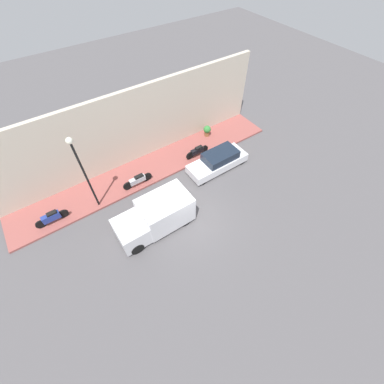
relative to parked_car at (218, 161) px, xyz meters
The scene contains 10 objects.
ground_plane 4.84m from the parked_car, 122.78° to the left, with size 60.00×60.00×0.00m, color #514F51.
sidewalk 4.82m from the parked_car, 57.27° to the left, with size 2.78×19.34×0.14m.
building_facade 6.12m from the parked_car, 44.29° to the left, with size 0.30×19.34×5.37m.
parked_car is the anchor object (origin of this frame).
delivery_van 6.35m from the parked_car, 106.94° to the left, with size 1.99×4.45×2.02m.
motorcycle_blue 11.18m from the parked_car, 80.52° to the left, with size 0.30×1.90×0.83m.
motorcycle_black 1.83m from the parked_car, 17.73° to the left, with size 0.30×1.91×0.76m.
scooter_silver 5.73m from the parked_car, 73.28° to the left, with size 0.30×2.07×0.76m.
streetlamp 9.00m from the parked_car, 79.35° to the left, with size 0.36×0.36×5.28m.
potted_plant 3.55m from the parked_car, 24.07° to the right, with size 0.58×0.58×0.89m.
Camera 1 is at (-7.21, 4.96, 13.18)m, focal length 24.00 mm.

